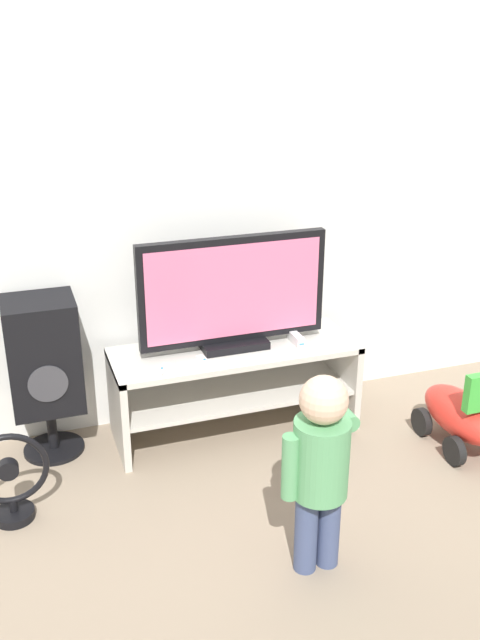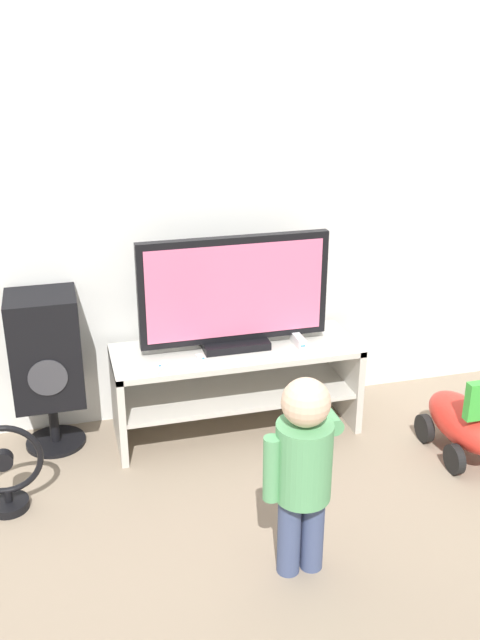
% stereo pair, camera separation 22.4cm
% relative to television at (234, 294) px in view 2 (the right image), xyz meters
% --- Properties ---
extents(ground_plane, '(16.00, 16.00, 0.00)m').
position_rel_television_xyz_m(ground_plane, '(0.00, -0.25, -0.77)').
color(ground_plane, gray).
extents(wall_back, '(10.00, 0.06, 2.60)m').
position_rel_television_xyz_m(wall_back, '(0.00, 0.29, 0.53)').
color(wall_back, silver).
rests_on(wall_back, ground_plane).
extents(tv_stand, '(1.28, 0.45, 0.48)m').
position_rel_television_xyz_m(tv_stand, '(0.00, -0.02, -0.45)').
color(tv_stand, beige).
rests_on(tv_stand, ground_plane).
extents(television, '(0.98, 0.20, 0.59)m').
position_rel_television_xyz_m(television, '(0.00, 0.00, 0.00)').
color(television, black).
rests_on(television, tv_stand).
extents(game_console, '(0.04, 0.16, 0.05)m').
position_rel_television_xyz_m(game_console, '(0.33, -0.06, -0.26)').
color(game_console, white).
rests_on(game_console, tv_stand).
extents(remote_primary, '(0.10, 0.13, 0.03)m').
position_rel_television_xyz_m(remote_primary, '(-0.42, -0.18, -0.28)').
color(remote_primary, white).
rests_on(remote_primary, tv_stand).
extents(remote_secondary, '(0.06, 0.13, 0.03)m').
position_rel_television_xyz_m(remote_secondary, '(-0.20, -0.15, -0.28)').
color(remote_secondary, white).
rests_on(remote_secondary, tv_stand).
extents(child, '(0.32, 0.48, 0.85)m').
position_rel_television_xyz_m(child, '(-0.02, -1.12, -0.27)').
color(child, '#3F4C72').
rests_on(child, ground_plane).
extents(speaker_tower, '(0.34, 0.32, 0.83)m').
position_rel_television_xyz_m(speaker_tower, '(-0.95, 0.08, -0.25)').
color(speaker_tower, black).
rests_on(speaker_tower, ground_plane).
extents(floor_fan, '(0.35, 0.18, 0.43)m').
position_rel_television_xyz_m(floor_fan, '(-1.17, -0.43, -0.58)').
color(floor_fan, black).
rests_on(floor_fan, ground_plane).
extents(ride_on_toy, '(0.29, 0.54, 0.48)m').
position_rel_television_xyz_m(ride_on_toy, '(1.05, -0.55, -0.59)').
color(ride_on_toy, red).
rests_on(ride_on_toy, ground_plane).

